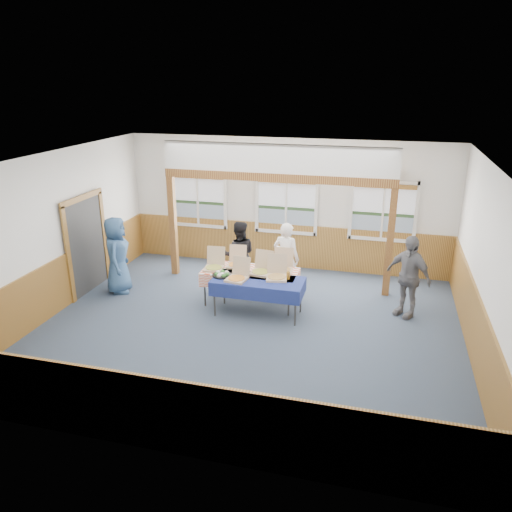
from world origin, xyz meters
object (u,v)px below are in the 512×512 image
at_px(table_right, 250,273).
at_px(man_blue, 117,255).
at_px(woman_white, 286,259).
at_px(person_grey, 408,276).
at_px(table_left, 258,282).
at_px(woman_black, 239,255).

relative_size(table_right, man_blue, 1.17).
relative_size(woman_white, person_grey, 0.97).
relative_size(table_left, man_blue, 1.13).
relative_size(woman_black, person_grey, 0.93).
xyz_separation_m(woman_black, man_blue, (-2.52, -0.90, 0.08)).
height_order(woman_black, person_grey, person_grey).
xyz_separation_m(man_blue, person_grey, (6.16, 0.38, -0.02)).
xyz_separation_m(woman_white, person_grey, (2.54, -0.46, 0.03)).
bearing_deg(woman_white, table_left, 85.24).
xyz_separation_m(table_left, woman_white, (0.33, 1.18, 0.11)).
bearing_deg(table_left, table_right, 109.02).
relative_size(table_right, woman_black, 1.29).
bearing_deg(table_left, man_blue, 160.13).
xyz_separation_m(woman_white, man_blue, (-3.61, -0.84, 0.05)).
xyz_separation_m(table_right, woman_white, (0.61, 0.75, 0.11)).
bearing_deg(woman_white, person_grey, -179.48).
relative_size(woman_white, man_blue, 0.94).
xyz_separation_m(table_right, man_blue, (-3.01, -0.10, 0.16)).
distance_m(table_left, woman_white, 1.23).
height_order(table_right, person_grey, person_grey).
distance_m(table_right, woman_white, 0.97).
bearing_deg(person_grey, woman_white, -153.36).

